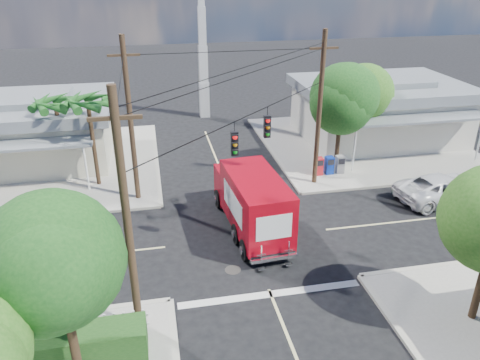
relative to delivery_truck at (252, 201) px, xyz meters
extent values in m
plane|color=black|center=(-0.34, -0.82, -1.58)|extent=(120.00, 120.00, 0.00)
cube|color=#9E998E|center=(10.66, 10.18, -1.51)|extent=(14.00, 14.00, 0.14)
cube|color=#B2AC9D|center=(3.66, 10.18, -1.51)|extent=(0.25, 14.00, 0.14)
cube|color=#B2AC9D|center=(10.66, 3.18, -1.51)|extent=(14.00, 0.25, 0.14)
cube|color=#9E998E|center=(-11.34, 10.18, -1.51)|extent=(14.00, 14.00, 0.14)
cube|color=#B2AC9D|center=(-4.34, 10.18, -1.51)|extent=(0.25, 14.00, 0.14)
cube|color=#B2AC9D|center=(-11.34, 3.18, -1.51)|extent=(14.00, 0.25, 0.14)
cube|color=beige|center=(-0.34, 9.18, -1.58)|extent=(0.12, 12.00, 0.01)
cube|color=beige|center=(9.66, -0.82, -1.58)|extent=(12.00, 0.12, 0.01)
cube|color=beige|center=(-10.34, -0.82, -1.58)|extent=(12.00, 0.12, 0.01)
cube|color=silver|center=(-0.34, -5.12, -1.58)|extent=(7.50, 0.40, 0.01)
cube|color=beige|center=(12.16, 11.18, 0.26)|extent=(11.00, 8.00, 3.40)
cube|color=gray|center=(12.16, 11.18, 2.31)|extent=(11.80, 8.80, 0.70)
cube|color=gray|center=(12.16, 11.18, 2.81)|extent=(6.05, 4.40, 0.50)
cube|color=gray|center=(12.16, 6.28, 1.46)|extent=(9.90, 1.80, 0.15)
cylinder|color=silver|center=(7.76, 5.48, 0.01)|extent=(0.12, 0.12, 2.90)
cylinder|color=silver|center=(16.56, 5.48, 0.01)|extent=(0.12, 0.12, 2.90)
cube|color=beige|center=(-12.34, 11.68, 0.16)|extent=(10.00, 8.00, 3.20)
cube|color=gray|center=(-12.34, 11.68, 2.11)|extent=(10.80, 8.80, 0.70)
cube|color=gray|center=(-12.34, 11.68, 2.61)|extent=(5.50, 4.40, 0.50)
cube|color=gray|center=(-12.34, 6.78, 1.26)|extent=(9.00, 1.80, 0.15)
cylinder|color=silver|center=(-8.34, 5.98, -0.09)|extent=(0.12, 0.12, 2.70)
cube|color=silver|center=(0.16, 19.18, -0.08)|extent=(0.80, 0.80, 3.00)
cube|color=silver|center=(0.16, 19.18, 2.92)|extent=(0.70, 0.70, 3.00)
cube|color=silver|center=(0.16, 19.18, 5.92)|extent=(0.60, 0.60, 3.00)
cylinder|color=#422D1C|center=(-7.34, -8.32, 0.41)|extent=(0.28, 0.28, 3.71)
sphere|color=#164A17|center=(-7.34, -8.32, 2.73)|extent=(3.71, 3.71, 3.71)
sphere|color=#164A17|center=(-7.74, -8.12, 2.96)|extent=(3.02, 3.02, 3.02)
sphere|color=#164A17|center=(-6.99, -8.62, 2.62)|extent=(3.25, 3.25, 3.25)
cylinder|color=#422D1C|center=(6.86, 5.98, 0.60)|extent=(0.28, 0.28, 4.10)
sphere|color=#164A17|center=(6.86, 5.98, 3.16)|extent=(4.10, 4.10, 4.10)
sphere|color=#164A17|center=(6.46, 6.18, 3.42)|extent=(3.33, 3.33, 3.33)
sphere|color=#164A17|center=(7.21, 5.68, 3.04)|extent=(3.58, 3.58, 3.58)
cylinder|color=#422D1C|center=(9.46, 8.18, 0.35)|extent=(0.28, 0.28, 3.58)
sphere|color=#296619|center=(9.46, 8.18, 2.59)|extent=(3.58, 3.58, 3.58)
sphere|color=#296619|center=(9.06, 8.38, 2.81)|extent=(2.91, 2.91, 2.91)
sphere|color=#296619|center=(9.81, 7.88, 2.48)|extent=(3.14, 3.14, 3.14)
cylinder|color=#422D1C|center=(-7.84, 6.68, 1.06)|extent=(0.24, 0.24, 5.00)
cone|color=#206120|center=(-6.94, 6.68, 3.66)|extent=(0.50, 2.06, 0.98)
cone|color=#206120|center=(-7.28, 7.39, 3.66)|extent=(1.92, 1.68, 0.98)
cone|color=#206120|center=(-8.04, 7.56, 3.66)|extent=(2.12, 0.95, 0.98)
cone|color=#206120|center=(-8.65, 7.08, 3.66)|extent=(1.34, 2.07, 0.98)
cone|color=#206120|center=(-8.65, 6.29, 3.66)|extent=(1.34, 2.07, 0.98)
cone|color=#206120|center=(-8.04, 5.81, 3.66)|extent=(2.12, 0.95, 0.98)
cone|color=#206120|center=(-7.28, 5.98, 3.66)|extent=(1.92, 1.68, 0.98)
cylinder|color=#422D1C|center=(-9.84, 8.18, 0.86)|extent=(0.24, 0.24, 4.60)
cone|color=#206120|center=(-8.94, 8.18, 3.26)|extent=(0.50, 2.06, 0.98)
cone|color=#206120|center=(-9.28, 8.89, 3.26)|extent=(1.92, 1.68, 0.98)
cone|color=#206120|center=(-10.04, 9.06, 3.26)|extent=(2.12, 0.95, 0.98)
cone|color=#206120|center=(-10.65, 8.58, 3.26)|extent=(1.34, 2.07, 0.98)
cone|color=#206120|center=(-10.65, 7.79, 3.26)|extent=(1.34, 2.07, 0.98)
cone|color=#206120|center=(-10.04, 7.31, 3.26)|extent=(2.12, 0.95, 0.98)
cone|color=#206120|center=(-9.28, 7.48, 3.26)|extent=(1.92, 1.68, 0.98)
cylinder|color=#473321|center=(-5.54, -6.02, 2.92)|extent=(0.28, 0.28, 9.00)
cube|color=#473321|center=(-5.54, -6.02, 6.42)|extent=(1.60, 0.12, 0.12)
cylinder|color=#473321|center=(4.86, 4.38, 2.92)|extent=(0.28, 0.28, 9.00)
cube|color=#473321|center=(4.86, 4.38, 6.42)|extent=(1.60, 0.12, 0.12)
cylinder|color=#473321|center=(-5.54, 4.38, 2.92)|extent=(0.28, 0.28, 9.00)
cube|color=#473321|center=(-5.54, 4.38, 6.42)|extent=(1.60, 0.12, 0.12)
cylinder|color=black|center=(-0.34, -0.82, 4.62)|extent=(10.43, 10.43, 0.04)
cube|color=black|center=(-1.14, -1.62, 3.67)|extent=(0.30, 0.24, 1.05)
sphere|color=red|center=(-1.14, -1.76, 4.00)|extent=(0.20, 0.20, 0.20)
cube|color=black|center=(0.76, 0.28, 3.67)|extent=(0.30, 0.24, 1.05)
sphere|color=red|center=(0.76, 0.14, 4.00)|extent=(0.20, 0.20, 0.20)
cube|color=silver|center=(-8.14, -6.42, -1.09)|extent=(5.94, 0.05, 0.08)
cube|color=silver|center=(-8.14, -6.42, -0.69)|extent=(5.94, 0.05, 0.08)
cube|color=silver|center=(-5.34, -6.42, -0.94)|extent=(0.09, 0.06, 1.00)
cube|color=#173F15|center=(-8.34, -7.22, -0.89)|extent=(6.20, 1.20, 1.10)
cube|color=red|center=(5.46, 5.38, -0.89)|extent=(0.50, 0.50, 1.10)
cube|color=navy|center=(6.16, 5.38, -0.89)|extent=(0.50, 0.50, 1.10)
cube|color=slate|center=(6.86, 5.38, -0.89)|extent=(0.50, 0.50, 1.10)
cube|color=black|center=(-0.01, 0.14, -1.09)|extent=(2.57, 7.09, 0.22)
cube|color=#AC0615|center=(-0.22, 2.85, -0.38)|extent=(2.25, 1.67, 1.96)
cube|color=black|center=(-0.26, 3.47, -0.02)|extent=(1.88, 0.36, 0.85)
cube|color=silver|center=(-0.28, 3.65, -1.01)|extent=(2.05, 0.26, 0.31)
cube|color=#AC0615|center=(0.05, -0.66, 0.24)|extent=(2.61, 5.32, 2.59)
cube|color=white|center=(1.18, -0.57, 0.38)|extent=(0.26, 3.20, 1.16)
cube|color=white|center=(-1.08, -0.74, 0.38)|extent=(0.26, 3.20, 1.16)
cube|color=white|center=(0.25, -3.25, 0.38)|extent=(1.60, 0.14, 1.16)
cube|color=silver|center=(0.26, -3.37, -1.09)|extent=(2.15, 0.38, 0.16)
cube|color=silver|center=(-0.36, -3.53, -0.74)|extent=(0.40, 0.08, 0.89)
cube|color=silver|center=(0.89, -3.44, -0.74)|extent=(0.40, 0.08, 0.89)
cylinder|color=black|center=(-1.23, 2.64, -1.09)|extent=(0.36, 1.00, 0.98)
cylinder|color=black|center=(0.82, 2.80, -1.09)|extent=(0.36, 1.00, 0.98)
cylinder|color=black|center=(-0.84, -2.51, -1.09)|extent=(0.36, 1.00, 0.98)
cylinder|color=black|center=(1.21, -2.36, -1.09)|extent=(0.36, 1.00, 0.98)
imported|color=silver|center=(11.14, 0.93, -0.83)|extent=(5.68, 3.16, 1.50)
imported|color=beige|center=(-7.99, -7.15, -0.65)|extent=(0.68, 0.69, 1.60)
camera|label=1|loc=(-4.53, -19.70, 10.59)|focal=35.00mm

